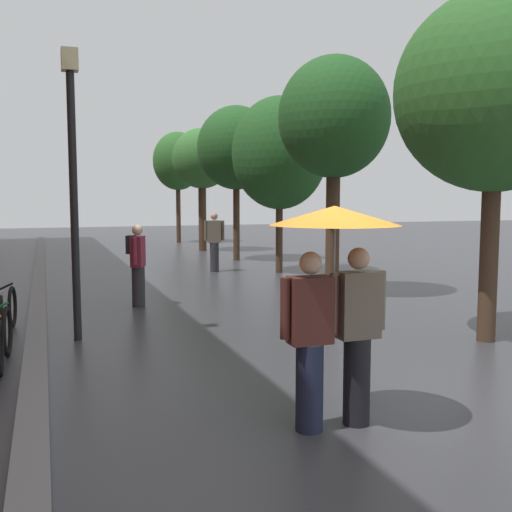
{
  "coord_description": "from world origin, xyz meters",
  "views": [
    {
      "loc": [
        -3.03,
        -4.85,
        2.19
      ],
      "look_at": [
        -0.2,
        3.02,
        1.35
      ],
      "focal_mm": 41.36,
      "sensor_mm": 36.0,
      "label": 1
    }
  ],
  "objects_px": {
    "street_tree_1": "(334,119)",
    "street_tree_3": "(236,148)",
    "street_lamp_post": "(73,173)",
    "pedestrian_walking_midground": "(214,240)",
    "couple_under_umbrella": "(334,276)",
    "street_tree_2": "(280,153)",
    "street_tree_5": "(178,161)",
    "street_tree_4": "(202,160)",
    "pedestrian_walking_far": "(137,263)",
    "street_tree_0": "(495,93)"
  },
  "relations": [
    {
      "from": "couple_under_umbrella",
      "to": "street_lamp_post",
      "type": "relative_size",
      "value": 0.48
    },
    {
      "from": "street_tree_0",
      "to": "pedestrian_walking_midground",
      "type": "relative_size",
      "value": 3.0
    },
    {
      "from": "street_tree_0",
      "to": "pedestrian_walking_far",
      "type": "height_order",
      "value": "street_tree_0"
    },
    {
      "from": "street_tree_4",
      "to": "pedestrian_walking_midground",
      "type": "bearing_deg",
      "value": -101.72
    },
    {
      "from": "street_tree_2",
      "to": "couple_under_umbrella",
      "type": "height_order",
      "value": "street_tree_2"
    },
    {
      "from": "street_tree_2",
      "to": "pedestrian_walking_far",
      "type": "height_order",
      "value": "street_tree_2"
    },
    {
      "from": "street_tree_1",
      "to": "street_tree_3",
      "type": "xyz_separation_m",
      "value": [
        0.25,
        7.72,
        -0.03
      ]
    },
    {
      "from": "street_tree_2",
      "to": "street_tree_5",
      "type": "xyz_separation_m",
      "value": [
        -0.26,
        12.33,
        0.46
      ]
    },
    {
      "from": "street_tree_2",
      "to": "street_lamp_post",
      "type": "distance_m",
      "value": 8.86
    },
    {
      "from": "street_tree_4",
      "to": "street_lamp_post",
      "type": "bearing_deg",
      "value": -111.88
    },
    {
      "from": "street_tree_2",
      "to": "street_tree_4",
      "type": "bearing_deg",
      "value": 92.33
    },
    {
      "from": "street_tree_0",
      "to": "pedestrian_walking_midground",
      "type": "height_order",
      "value": "street_tree_0"
    },
    {
      "from": "street_tree_4",
      "to": "pedestrian_walking_far",
      "type": "relative_size",
      "value": 3.01
    },
    {
      "from": "street_tree_5",
      "to": "couple_under_umbrella",
      "type": "height_order",
      "value": "street_tree_5"
    },
    {
      "from": "street_tree_3",
      "to": "street_lamp_post",
      "type": "bearing_deg",
      "value": -119.93
    },
    {
      "from": "street_tree_4",
      "to": "street_lamp_post",
      "type": "height_order",
      "value": "street_tree_4"
    },
    {
      "from": "street_tree_1",
      "to": "street_tree_4",
      "type": "distance_m",
      "value": 11.65
    },
    {
      "from": "street_tree_5",
      "to": "pedestrian_walking_midground",
      "type": "relative_size",
      "value": 3.05
    },
    {
      "from": "street_tree_3",
      "to": "street_lamp_post",
      "type": "xyz_separation_m",
      "value": [
        -5.84,
        -10.15,
        -1.31
      ]
    },
    {
      "from": "street_tree_1",
      "to": "pedestrian_walking_midground",
      "type": "relative_size",
      "value": 3.02
    },
    {
      "from": "street_tree_5",
      "to": "street_tree_2",
      "type": "bearing_deg",
      "value": -88.77
    },
    {
      "from": "street_tree_3",
      "to": "pedestrian_walking_midground",
      "type": "relative_size",
      "value": 3.05
    },
    {
      "from": "street_tree_0",
      "to": "street_lamp_post",
      "type": "height_order",
      "value": "street_tree_0"
    },
    {
      "from": "pedestrian_walking_midground",
      "to": "street_lamp_post",
      "type": "bearing_deg",
      "value": -120.05
    },
    {
      "from": "street_tree_3",
      "to": "street_tree_4",
      "type": "bearing_deg",
      "value": 92.74
    },
    {
      "from": "street_tree_4",
      "to": "street_tree_5",
      "type": "distance_m",
      "value": 4.75
    },
    {
      "from": "street_lamp_post",
      "to": "street_tree_1",
      "type": "bearing_deg",
      "value": 23.45
    },
    {
      "from": "street_lamp_post",
      "to": "pedestrian_walking_midground",
      "type": "xyz_separation_m",
      "value": [
        4.26,
        7.37,
        -1.62
      ]
    },
    {
      "from": "couple_under_umbrella",
      "to": "pedestrian_walking_midground",
      "type": "bearing_deg",
      "value": 79.61
    },
    {
      "from": "street_tree_2",
      "to": "street_tree_5",
      "type": "distance_m",
      "value": 12.34
    },
    {
      "from": "street_tree_1",
      "to": "street_tree_5",
      "type": "relative_size",
      "value": 0.99
    },
    {
      "from": "street_tree_5",
      "to": "street_lamp_post",
      "type": "height_order",
      "value": "street_tree_5"
    },
    {
      "from": "street_tree_1",
      "to": "street_tree_3",
      "type": "bearing_deg",
      "value": 88.14
    },
    {
      "from": "street_tree_3",
      "to": "pedestrian_walking_midground",
      "type": "bearing_deg",
      "value": -119.63
    },
    {
      "from": "street_tree_4",
      "to": "pedestrian_walking_midground",
      "type": "height_order",
      "value": "street_tree_4"
    },
    {
      "from": "street_tree_2",
      "to": "couple_under_umbrella",
      "type": "relative_size",
      "value": 2.39
    },
    {
      "from": "street_tree_1",
      "to": "street_tree_5",
      "type": "xyz_separation_m",
      "value": [
        0.11,
        16.4,
        0.01
      ]
    },
    {
      "from": "couple_under_umbrella",
      "to": "pedestrian_walking_far",
      "type": "height_order",
      "value": "couple_under_umbrella"
    },
    {
      "from": "street_tree_4",
      "to": "street_tree_5",
      "type": "bearing_deg",
      "value": 89.46
    },
    {
      "from": "street_tree_2",
      "to": "street_tree_4",
      "type": "relative_size",
      "value": 1.02
    },
    {
      "from": "street_tree_2",
      "to": "street_lamp_post",
      "type": "height_order",
      "value": "street_tree_2"
    },
    {
      "from": "pedestrian_walking_midground",
      "to": "street_tree_4",
      "type": "bearing_deg",
      "value": 78.28
    },
    {
      "from": "pedestrian_walking_far",
      "to": "pedestrian_walking_midground",
      "type": "bearing_deg",
      "value": 58.68
    },
    {
      "from": "street_tree_1",
      "to": "pedestrian_walking_far",
      "type": "height_order",
      "value": "street_tree_1"
    },
    {
      "from": "street_tree_4",
      "to": "pedestrian_walking_far",
      "type": "xyz_separation_m",
      "value": [
        -4.36,
        -11.59,
        -2.82
      ]
    },
    {
      "from": "street_tree_3",
      "to": "pedestrian_walking_far",
      "type": "bearing_deg",
      "value": -120.71
    },
    {
      "from": "pedestrian_walking_far",
      "to": "street_tree_4",
      "type": "bearing_deg",
      "value": 69.38
    },
    {
      "from": "street_tree_2",
      "to": "street_tree_3",
      "type": "distance_m",
      "value": 3.68
    },
    {
      "from": "street_tree_5",
      "to": "pedestrian_walking_midground",
      "type": "height_order",
      "value": "street_tree_5"
    },
    {
      "from": "street_tree_1",
      "to": "street_tree_2",
      "type": "relative_size",
      "value": 1.04
    }
  ]
}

